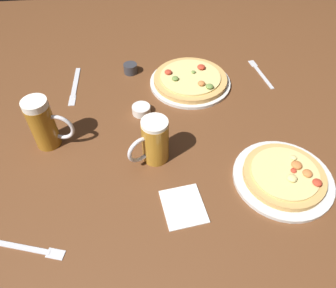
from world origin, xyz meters
The scene contains 11 objects.
ground_plane centered at (0.00, 0.00, -0.01)m, with size 2.40×2.40×0.03m, color brown.
pizza_plate_near centered at (0.32, -0.16, 0.02)m, with size 0.29×0.29×0.05m.
pizza_plate_far centered at (0.12, 0.33, 0.02)m, with size 0.31×0.31×0.05m.
beer_mug_dark centered at (-0.05, -0.03, 0.07)m, with size 0.13×0.10×0.15m.
beer_mug_amber centered at (-0.38, 0.06, 0.09)m, with size 0.14×0.08×0.17m.
ramekin_sauce centered at (-0.08, 0.18, 0.01)m, with size 0.06×0.06×0.03m, color silver.
ramekin_butter centered at (-0.11, 0.43, 0.02)m, with size 0.05×0.05×0.04m, color #333338.
napkin_folded centered at (0.02, -0.22, 0.00)m, with size 0.11×0.13×0.01m, color white.
fork_left centered at (0.42, 0.37, 0.00)m, with size 0.05×0.20×0.01m.
knife_right centered at (-0.33, 0.36, 0.00)m, with size 0.03×0.24×0.01m.
fork_spare centered at (-0.38, -0.30, 0.00)m, with size 0.20×0.08×0.01m.
Camera 1 is at (-0.07, -0.68, 0.75)m, focal length 33.92 mm.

